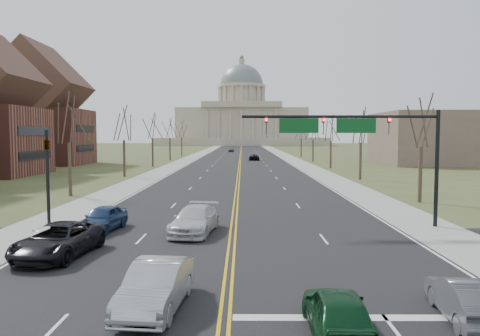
{
  "coord_description": "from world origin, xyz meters",
  "views": [
    {
      "loc": [
        0.56,
        -15.19,
        5.71
      ],
      "look_at": [
        0.35,
        22.58,
        3.0
      ],
      "focal_mm": 35.0,
      "sensor_mm": 36.0,
      "label": 1
    }
  ],
  "objects_px": {
    "car_nb_outer_lead": "(466,299)",
    "car_sb_outer_second": "(103,218)",
    "car_sb_inner_lead": "(156,286)",
    "car_far_sb": "(231,150)",
    "car_sb_outer_lead": "(59,240)",
    "car_sb_inner_second": "(195,220)",
    "car_nb_inner_lead": "(337,311)",
    "car_far_nb": "(254,157)",
    "signal_left": "(47,167)",
    "signal_mast": "(355,134)"
  },
  "relations": [
    {
      "from": "car_nb_outer_lead",
      "to": "car_sb_outer_second",
      "type": "height_order",
      "value": "car_sb_outer_second"
    },
    {
      "from": "car_sb_inner_lead",
      "to": "car_far_sb",
      "type": "xyz_separation_m",
      "value": [
        -0.94,
        139.31,
        -0.05
      ]
    },
    {
      "from": "car_sb_inner_lead",
      "to": "car_sb_outer_lead",
      "type": "xyz_separation_m",
      "value": [
        -5.78,
        6.57,
        0.0
      ]
    },
    {
      "from": "car_sb_inner_lead",
      "to": "car_sb_inner_second",
      "type": "height_order",
      "value": "car_sb_inner_second"
    },
    {
      "from": "car_nb_inner_lead",
      "to": "car_far_nb",
      "type": "relative_size",
      "value": 0.86
    },
    {
      "from": "signal_left",
      "to": "car_sb_outer_lead",
      "type": "relative_size",
      "value": 1.08
    },
    {
      "from": "car_sb_inner_second",
      "to": "signal_mast",
      "type": "bearing_deg",
      "value": 19.44
    },
    {
      "from": "car_sb_inner_second",
      "to": "car_sb_outer_second",
      "type": "xyz_separation_m",
      "value": [
        -5.52,
        0.66,
        -0.03
      ]
    },
    {
      "from": "signal_mast",
      "to": "car_nb_outer_lead",
      "type": "distance_m",
      "value": 15.53
    },
    {
      "from": "signal_mast",
      "to": "car_far_sb",
      "type": "relative_size",
      "value": 2.87
    },
    {
      "from": "car_nb_outer_lead",
      "to": "car_sb_inner_lead",
      "type": "xyz_separation_m",
      "value": [
        -9.67,
        0.85,
        0.1
      ]
    },
    {
      "from": "car_nb_outer_lead",
      "to": "car_far_sb",
      "type": "bearing_deg",
      "value": -80.22
    },
    {
      "from": "signal_mast",
      "to": "car_nb_inner_lead",
      "type": "distance_m",
      "value": 17.13
    },
    {
      "from": "signal_mast",
      "to": "car_nb_inner_lead",
      "type": "relative_size",
      "value": 2.91
    },
    {
      "from": "signal_mast",
      "to": "car_sb_outer_lead",
      "type": "bearing_deg",
      "value": -154.91
    },
    {
      "from": "car_nb_outer_lead",
      "to": "car_sb_inner_second",
      "type": "relative_size",
      "value": 0.76
    },
    {
      "from": "signal_mast",
      "to": "signal_left",
      "type": "height_order",
      "value": "signal_mast"
    },
    {
      "from": "signal_mast",
      "to": "car_nb_outer_lead",
      "type": "bearing_deg",
      "value": -90.12
    },
    {
      "from": "car_sb_outer_lead",
      "to": "car_sb_inner_second",
      "type": "xyz_separation_m",
      "value": [
        5.82,
        5.25,
        0.0
      ]
    },
    {
      "from": "car_far_nb",
      "to": "car_sb_inner_second",
      "type": "bearing_deg",
      "value": 87.18
    },
    {
      "from": "car_nb_inner_lead",
      "to": "car_sb_inner_lead",
      "type": "distance_m",
      "value": 5.84
    },
    {
      "from": "car_nb_outer_lead",
      "to": "car_far_sb",
      "type": "height_order",
      "value": "car_far_sb"
    },
    {
      "from": "car_nb_inner_lead",
      "to": "car_sb_inner_lead",
      "type": "xyz_separation_m",
      "value": [
        -5.49,
        2.0,
        0.06
      ]
    },
    {
      "from": "signal_mast",
      "to": "car_sb_outer_lead",
      "type": "height_order",
      "value": "signal_mast"
    },
    {
      "from": "car_far_sb",
      "to": "signal_left",
      "type": "bearing_deg",
      "value": -93.2
    },
    {
      "from": "signal_left",
      "to": "car_sb_outer_second",
      "type": "relative_size",
      "value": 1.38
    },
    {
      "from": "car_sb_inner_lead",
      "to": "car_sb_inner_second",
      "type": "distance_m",
      "value": 11.83
    },
    {
      "from": "signal_mast",
      "to": "car_sb_outer_second",
      "type": "relative_size",
      "value": 2.78
    },
    {
      "from": "signal_mast",
      "to": "car_sb_outer_second",
      "type": "bearing_deg",
      "value": -174.98
    },
    {
      "from": "car_sb_inner_second",
      "to": "car_far_sb",
      "type": "height_order",
      "value": "car_sb_inner_second"
    },
    {
      "from": "car_sb_outer_lead",
      "to": "car_nb_inner_lead",
      "type": "bearing_deg",
      "value": -30.29
    },
    {
      "from": "car_sb_inner_second",
      "to": "signal_left",
      "type": "bearing_deg",
      "value": 175.64
    },
    {
      "from": "signal_left",
      "to": "car_sb_inner_lead",
      "type": "xyz_separation_m",
      "value": [
        9.24,
        -13.82,
        -2.93
      ]
    },
    {
      "from": "signal_mast",
      "to": "car_sb_inner_lead",
      "type": "height_order",
      "value": "signal_mast"
    },
    {
      "from": "car_far_nb",
      "to": "car_far_sb",
      "type": "distance_m",
      "value": 50.5
    },
    {
      "from": "car_sb_inner_second",
      "to": "car_nb_inner_lead",
      "type": "bearing_deg",
      "value": -60.73
    },
    {
      "from": "signal_left",
      "to": "car_far_nb",
      "type": "height_order",
      "value": "signal_left"
    },
    {
      "from": "car_far_nb",
      "to": "car_far_sb",
      "type": "bearing_deg",
      "value": -81.69
    },
    {
      "from": "car_far_nb",
      "to": "car_sb_outer_lead",
      "type": "bearing_deg",
      "value": 83.43
    },
    {
      "from": "car_nb_inner_lead",
      "to": "car_sb_inner_second",
      "type": "height_order",
      "value": "car_sb_inner_second"
    },
    {
      "from": "car_nb_outer_lead",
      "to": "car_sb_outer_second",
      "type": "xyz_separation_m",
      "value": [
        -15.15,
        13.34,
        0.07
      ]
    },
    {
      "from": "signal_left",
      "to": "car_nb_inner_lead",
      "type": "bearing_deg",
      "value": -47.03
    },
    {
      "from": "signal_mast",
      "to": "car_sb_outer_lead",
      "type": "xyz_separation_m",
      "value": [
        -15.48,
        -7.25,
        -4.98
      ]
    },
    {
      "from": "car_nb_inner_lead",
      "to": "car_sb_outer_second",
      "type": "bearing_deg",
      "value": -51.74
    },
    {
      "from": "car_nb_outer_lead",
      "to": "car_sb_outer_lead",
      "type": "height_order",
      "value": "car_sb_outer_lead"
    },
    {
      "from": "car_sb_inner_lead",
      "to": "car_nb_inner_lead",
      "type": "bearing_deg",
      "value": -14.97
    },
    {
      "from": "car_sb_outer_lead",
      "to": "car_sb_outer_second",
      "type": "height_order",
      "value": "car_sb_outer_lead"
    },
    {
      "from": "car_sb_inner_second",
      "to": "car_far_nb",
      "type": "xyz_separation_m",
      "value": [
        5.34,
        77.37,
        -0.1
      ]
    },
    {
      "from": "car_nb_inner_lead",
      "to": "car_sb_outer_second",
      "type": "relative_size",
      "value": 0.96
    },
    {
      "from": "car_sb_outer_second",
      "to": "car_far_nb",
      "type": "distance_m",
      "value": 77.48
    }
  ]
}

